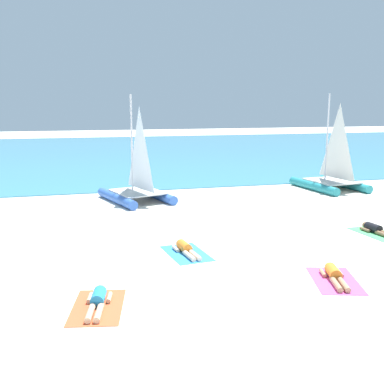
# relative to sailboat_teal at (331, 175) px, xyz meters

# --- Properties ---
(ground_plane) EXTENTS (120.00, 120.00, 0.00)m
(ground_plane) POSITION_rel_sailboat_teal_xyz_m (-8.86, -0.68, -0.74)
(ground_plane) COLOR silver
(ocean_water) EXTENTS (120.00, 40.00, 0.05)m
(ocean_water) POSITION_rel_sailboat_teal_xyz_m (-8.86, 22.02, -0.71)
(ocean_water) COLOR teal
(ocean_water) RESTS_ON ground
(sailboat_teal) EXTENTS (2.83, 4.04, 4.96)m
(sailboat_teal) POSITION_rel_sailboat_teal_xyz_m (0.00, 0.00, 0.00)
(sailboat_teal) COLOR teal
(sailboat_teal) RESTS_ON ground
(sailboat_blue) EXTENTS (3.31, 4.22, 4.84)m
(sailboat_blue) POSITION_rel_sailboat_teal_xyz_m (-10.24, -0.36, -0.02)
(sailboat_blue) COLOR blue
(sailboat_blue) RESTS_ON ground
(towel_leftmost) EXTENTS (1.46, 2.08, 0.01)m
(towel_leftmost) POSITION_rel_sailboat_teal_xyz_m (-12.80, -11.54, -0.73)
(towel_leftmost) COLOR #EA5933
(towel_leftmost) RESTS_ON ground
(sunbather_leftmost) EXTENTS (0.71, 1.56, 0.30)m
(sunbather_leftmost) POSITION_rel_sailboat_teal_xyz_m (-12.78, -11.48, -0.61)
(sunbather_leftmost) COLOR #268CCC
(sunbather_leftmost) RESTS_ON towel_leftmost
(towel_center_left) EXTENTS (1.30, 2.01, 0.01)m
(towel_center_left) POSITION_rel_sailboat_teal_xyz_m (-9.96, -8.40, -0.73)
(towel_center_left) COLOR #338CD8
(towel_center_left) RESTS_ON ground
(sunbather_center_left) EXTENTS (0.59, 1.57, 0.30)m
(sunbather_center_left) POSITION_rel_sailboat_teal_xyz_m (-9.97, -8.34, -0.61)
(sunbather_center_left) COLOR orange
(sunbather_center_left) RESTS_ON towel_center_left
(towel_center_right) EXTENTS (1.61, 2.14, 0.01)m
(towel_center_right) POSITION_rel_sailboat_teal_xyz_m (-6.86, -11.51, -0.73)
(towel_center_right) COLOR #D84C99
(towel_center_right) RESTS_ON ground
(sunbather_center_right) EXTENTS (0.83, 1.54, 0.30)m
(sunbather_center_right) POSITION_rel_sailboat_teal_xyz_m (-6.84, -11.44, -0.61)
(sunbather_center_right) COLOR orange
(sunbather_center_right) RESTS_ON towel_center_right
(towel_rightmost) EXTENTS (1.26, 1.99, 0.01)m
(towel_rightmost) POSITION_rel_sailboat_teal_xyz_m (-3.04, -8.00, -0.73)
(towel_rightmost) COLOR #4CB266
(towel_rightmost) RESTS_ON ground
(sunbather_rightmost) EXTENTS (0.58, 1.57, 0.30)m
(sunbather_rightmost) POSITION_rel_sailboat_teal_xyz_m (-3.04, -7.93, -0.61)
(sunbather_rightmost) COLOR black
(sunbather_rightmost) RESTS_ON towel_rightmost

